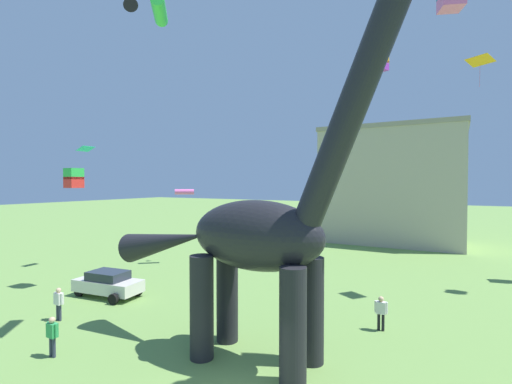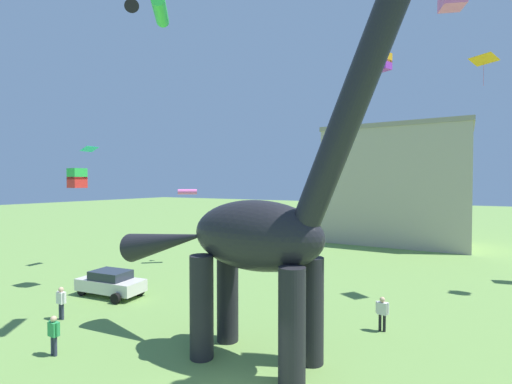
# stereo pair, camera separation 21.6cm
# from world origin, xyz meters

# --- Properties ---
(dinosaur_sculpture) EXTENTS (13.07, 2.77, 13.66)m
(dinosaur_sculpture) POSITION_xyz_m (-1.13, 3.43, 4.94)
(dinosaur_sculpture) COLOR black
(dinosaur_sculpture) RESTS_ON ground_plane
(parked_sedan_left) EXTENTS (4.39, 2.29, 1.55)m
(parked_sedan_left) POSITION_xyz_m (-12.94, 5.97, 0.81)
(parked_sedan_left) COLOR silver
(parked_sedan_left) RESTS_ON ground_plane
(person_near_flyer) EXTENTS (0.62, 0.27, 1.67)m
(person_near_flyer) POSITION_xyz_m (-11.80, 2.10, 1.01)
(person_near_flyer) COLOR #2D3347
(person_near_flyer) RESTS_ON ground_plane
(person_photographer) EXTENTS (0.61, 0.27, 1.63)m
(person_photographer) POSITION_xyz_m (2.69, 8.82, 0.98)
(person_photographer) COLOR black
(person_photographer) RESTS_ON ground_plane
(person_vendor_side) EXTENTS (0.60, 0.27, 1.62)m
(person_vendor_side) POSITION_xyz_m (-8.32, -0.35, 0.98)
(person_vendor_side) COLOR #2D3347
(person_vendor_side) RESTS_ON ground_plane
(kite_apex) EXTENTS (1.64, 1.68, 0.47)m
(kite_apex) POSITION_xyz_m (-14.86, 15.35, 6.21)
(kite_apex) COLOR pink
(kite_mid_right) EXTENTS (1.13, 1.13, 1.24)m
(kite_mid_right) POSITION_xyz_m (0.47, 20.31, 16.22)
(kite_mid_right) COLOR orange
(kite_high_left) EXTENTS (2.27, 2.20, 0.64)m
(kite_high_left) POSITION_xyz_m (-6.25, 3.24, 14.78)
(kite_high_left) COLOR green
(kite_near_high) EXTENTS (0.94, 0.94, 1.31)m
(kite_near_high) POSITION_xyz_m (-16.48, 6.16, 7.30)
(kite_near_high) COLOR green
(kite_drifting) EXTENTS (1.67, 1.55, 1.72)m
(kite_drifting) POSITION_xyz_m (6.82, 16.61, 14.25)
(kite_drifting) COLOR orange
(kite_far_left) EXTENTS (1.00, 1.34, 0.39)m
(kite_far_left) POSITION_xyz_m (-21.27, 10.48, 9.81)
(kite_far_left) COLOR #19B2B7
(background_building_block) EXTENTS (15.56, 9.12, 13.46)m
(background_building_block) POSITION_xyz_m (-1.08, 36.12, 6.74)
(background_building_block) COLOR #B7A893
(background_building_block) RESTS_ON ground_plane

